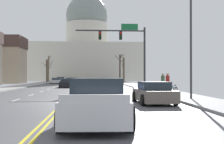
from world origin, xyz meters
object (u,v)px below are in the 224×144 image
at_px(sedan_near_00, 93,86).
at_px(sedan_near_01, 93,88).
at_px(sedan_oncoming_02, 56,81).
at_px(pedestrian_01, 168,82).
at_px(sedan_near_02, 154,93).
at_px(pickup_truck_near_03, 97,103).
at_px(pedestrian_00, 163,81).
at_px(street_lamp_right, 186,19).
at_px(sedan_oncoming_00, 67,83).
at_px(bicycle_parked, 174,91).
at_px(sedan_oncoming_03, 61,80).
at_px(sedan_oncoming_01, 71,82).
at_px(signal_gantry, 126,43).

height_order(sedan_near_00, sedan_near_01, sedan_near_01).
relative_size(sedan_oncoming_02, pedestrian_01, 2.50).
height_order(sedan_near_01, pedestrian_01, pedestrian_01).
height_order(sedan_near_02, pickup_truck_near_03, pickup_truck_near_03).
bearing_deg(pedestrian_00, sedan_near_00, 158.30).
distance_m(street_lamp_right, sedan_oncoming_00, 24.93).
bearing_deg(pickup_truck_near_03, sedan_oncoming_00, 96.67).
relative_size(sedan_near_01, sedan_oncoming_00, 0.98).
bearing_deg(sedan_oncoming_00, pedestrian_00, -53.58).
bearing_deg(pickup_truck_near_03, sedan_near_00, 90.10).
height_order(sedan_near_01, sedan_oncoming_00, sedan_near_01).
distance_m(sedan_near_00, bicycle_parked, 10.19).
height_order(pickup_truck_near_03, bicycle_parked, pickup_truck_near_03).
xyz_separation_m(sedan_oncoming_00, sedan_oncoming_02, (-3.45, 17.44, -0.03)).
bearing_deg(pedestrian_01, sedan_oncoming_00, 123.12).
height_order(street_lamp_right, sedan_oncoming_00, street_lamp_right).
xyz_separation_m(street_lamp_right, pickup_truck_near_03, (-6.09, -8.90, -4.69)).
relative_size(sedan_oncoming_03, pedestrian_01, 2.51).
bearing_deg(sedan_oncoming_02, sedan_oncoming_03, 90.83).
bearing_deg(pedestrian_00, bicycle_parked, -94.43).
bearing_deg(sedan_near_00, street_lamp_right, -61.39).
height_order(sedan_oncoming_01, pedestrian_00, pedestrian_00).
relative_size(street_lamp_right, pedestrian_01, 5.18).
relative_size(sedan_near_00, sedan_oncoming_03, 1.00).
height_order(sedan_near_00, sedan_oncoming_01, sedan_oncoming_01).
relative_size(sedan_oncoming_00, bicycle_parked, 2.51).
xyz_separation_m(sedan_oncoming_02, pedestrian_00, (13.64, -31.27, 0.55)).
bearing_deg(sedan_near_01, pedestrian_01, 12.21).
xyz_separation_m(signal_gantry, sedan_near_01, (-3.76, -8.95, -4.78)).
bearing_deg(signal_gantry, sedan_near_02, -90.51).
bearing_deg(street_lamp_right, pedestrian_01, 86.24).
distance_m(sedan_oncoming_02, pedestrian_01, 35.78).
distance_m(street_lamp_right, sedan_near_00, 13.66).
bearing_deg(sedan_near_00, pedestrian_01, -33.95).
distance_m(sedan_near_01, sedan_near_02, 8.04).
height_order(sedan_oncoming_02, pedestrian_00, pedestrian_00).
distance_m(sedan_oncoming_02, bicycle_parked, 39.09).
distance_m(sedan_oncoming_03, bicycle_parked, 48.09).
xyz_separation_m(sedan_near_02, sedan_oncoming_00, (-7.17, 24.25, -0.03)).
distance_m(sedan_near_01, bicycle_parked, 6.62).
height_order(sedan_near_00, pedestrian_00, pedestrian_00).
relative_size(sedan_near_00, sedan_oncoming_01, 1.01).
bearing_deg(sedan_near_01, pedestrian_00, 26.03).
xyz_separation_m(sedan_oncoming_03, pedestrian_01, (13.78, -42.49, 0.52)).
height_order(sedan_oncoming_00, bicycle_parked, sedan_oncoming_00).
height_order(pickup_truck_near_03, pedestrian_00, pedestrian_00).
relative_size(sedan_oncoming_01, pedestrian_00, 2.52).
xyz_separation_m(street_lamp_right, sedan_near_00, (-6.12, 11.22, -4.81)).
bearing_deg(bicycle_parked, pedestrian_01, 83.42).
bearing_deg(pedestrian_01, pickup_truck_near_03, -112.59).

